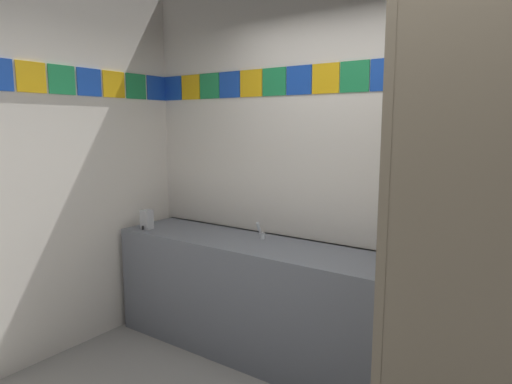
# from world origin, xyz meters

# --- Properties ---
(wall_back) EXTENTS (4.26, 0.09, 2.85)m
(wall_back) POSITION_xyz_m (0.00, 1.50, 1.43)
(wall_back) COLOR silver
(wall_back) RESTS_ON ground_plane
(wall_side) EXTENTS (0.09, 2.91, 2.85)m
(wall_side) POSITION_xyz_m (-2.17, 0.00, 1.43)
(wall_side) COLOR silver
(wall_side) RESTS_ON ground_plane
(vanity_counter) EXTENTS (2.28, 0.59, 0.86)m
(vanity_counter) POSITION_xyz_m (-0.94, 1.16, 0.43)
(vanity_counter) COLOR slate
(vanity_counter) RESTS_ON ground_plane
(faucet_center) EXTENTS (0.04, 0.10, 0.14)m
(faucet_center) POSITION_xyz_m (-0.94, 1.25, 0.91)
(faucet_center) COLOR silver
(faucet_center) RESTS_ON vanity_counter
(soap_dispenser) EXTENTS (0.09, 0.09, 0.16)m
(soap_dispenser) POSITION_xyz_m (-1.90, 0.99, 0.94)
(soap_dispenser) COLOR #B7BABF
(soap_dispenser) RESTS_ON vanity_counter
(stall_divider) EXTENTS (0.92, 1.41, 2.22)m
(stall_divider) POSITION_xyz_m (0.56, 0.50, 1.11)
(stall_divider) COLOR #726651
(stall_divider) RESTS_ON ground_plane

